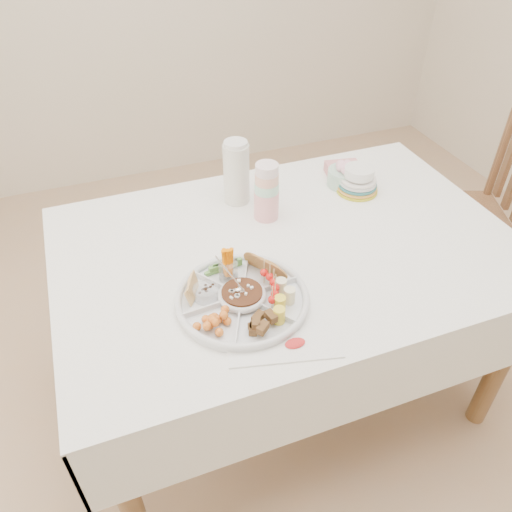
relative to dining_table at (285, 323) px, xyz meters
name	(u,v)px	position (x,y,z in m)	size (l,w,h in m)	color
floor	(281,384)	(0.00, 0.00, -0.38)	(4.00, 4.00, 0.00)	tan
dining_table	(285,323)	(0.00, 0.00, 0.00)	(1.52, 1.02, 0.76)	white
chair	(461,208)	(0.94, 0.22, 0.16)	(0.46, 0.46, 1.09)	brown
party_tray	(242,297)	(-0.24, -0.20, 0.40)	(0.38, 0.38, 0.04)	silver
bean_dip	(242,295)	(-0.24, -0.20, 0.41)	(0.12, 0.12, 0.04)	black
tortillas	(267,267)	(-0.13, -0.13, 0.42)	(0.10, 0.10, 0.06)	#B1823F
carrot_cucumber	(224,260)	(-0.25, -0.07, 0.44)	(0.11, 0.11, 0.10)	#FF7800
pita_raisins	(197,289)	(-0.35, -0.15, 0.42)	(0.10, 0.10, 0.05)	tan
cherries	(214,321)	(-0.34, -0.28, 0.42)	(0.11, 0.11, 0.04)	orange
granola_chunks	(262,324)	(-0.22, -0.33, 0.42)	(0.10, 0.10, 0.04)	#422A1A
banana_tomato	(288,290)	(-0.12, -0.26, 0.44)	(0.11, 0.11, 0.09)	#FFE574
cup_stack	(267,188)	(-0.01, 0.18, 0.50)	(0.09, 0.09, 0.24)	silver
thermos	(236,172)	(-0.07, 0.31, 0.50)	(0.09, 0.09, 0.24)	silver
flower_bowl	(345,174)	(0.35, 0.27, 0.43)	(0.13, 0.13, 0.10)	#94D9A7
napkin_stack	(344,171)	(0.38, 0.34, 0.40)	(0.13, 0.11, 0.04)	pink
plate_stack	(358,180)	(0.38, 0.21, 0.43)	(0.16, 0.16, 0.10)	gold
placemat	(285,348)	(-0.19, -0.41, 0.38)	(0.30, 0.10, 0.01)	silver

